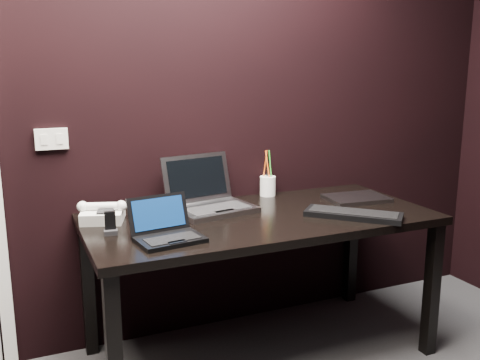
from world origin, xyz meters
name	(u,v)px	position (x,y,z in m)	size (l,w,h in m)	color
wall_back	(175,98)	(0.00, 1.80, 1.30)	(4.00, 4.00, 0.00)	black
wall_switch	(51,139)	(-0.62, 1.79, 1.12)	(0.15, 0.02, 0.10)	silver
desk	(260,230)	(0.30, 1.40, 0.66)	(1.70, 0.80, 0.74)	black
netbook	(167,232)	(-0.23, 1.22, 0.78)	(0.30, 0.27, 0.17)	black
silver_laptop	(209,200)	(0.10, 1.59, 0.79)	(0.44, 0.41, 0.27)	#9A999E
ext_keyboard	(353,214)	(0.70, 1.19, 0.75)	(0.44, 0.44, 0.03)	black
closed_laptop	(356,198)	(0.91, 1.46, 0.75)	(0.34, 0.26, 0.02)	gray
desk_phone	(103,213)	(-0.43, 1.60, 0.78)	(0.24, 0.23, 0.11)	silver
mobile_phone	(110,226)	(-0.43, 1.40, 0.78)	(0.06, 0.06, 0.10)	black
pen_cup	(268,185)	(0.51, 1.75, 0.80)	(0.09, 0.09, 0.26)	white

